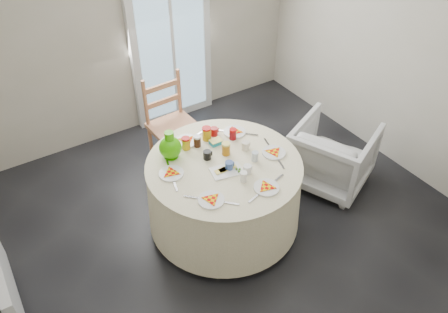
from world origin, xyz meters
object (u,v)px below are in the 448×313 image
wooden_chair (174,129)px  armchair (333,151)px  radiator (4,277)px  green_pitcher (170,143)px  table (224,193)px

wooden_chair → armchair: wooden_chair is taller
radiator → green_pitcher: 1.61m
radiator → wooden_chair: 2.08m
radiator → armchair: armchair is taller
table → armchair: armchair is taller
radiator → green_pitcher: green_pitcher is taller
table → wooden_chair: bearing=88.4°
armchair → wooden_chair: bearing=24.0°
radiator → wooden_chair: bearing=25.0°
radiator → wooden_chair: size_ratio=0.97×
table → armchair: size_ratio=1.83×
radiator → green_pitcher: (1.52, 0.20, 0.49)m
wooden_chair → green_pitcher: size_ratio=4.08×
radiator → green_pitcher: size_ratio=3.96×
table → green_pitcher: (-0.33, 0.33, 0.49)m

